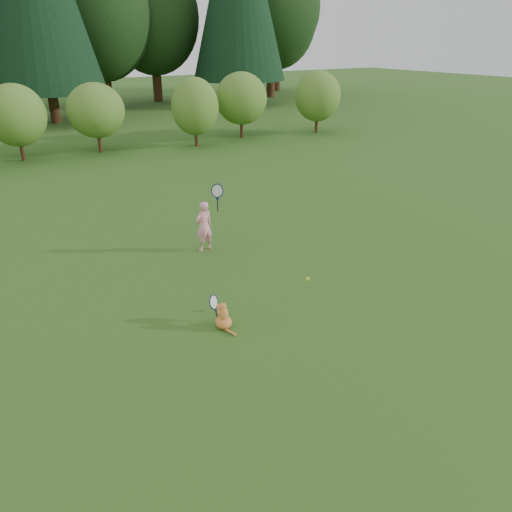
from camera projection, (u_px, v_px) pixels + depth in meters
ground at (272, 316)px, 7.88m from camera, size 100.00×100.00×0.00m
shrub_row at (67, 119)px, 17.42m from camera, size 28.00×3.00×2.80m
child at (204, 225)px, 10.13m from camera, size 0.59×0.38×1.56m
cat at (223, 314)px, 7.52m from camera, size 0.36×0.60×0.57m
tennis_ball at (308, 279)px, 7.86m from camera, size 0.07×0.07×0.07m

